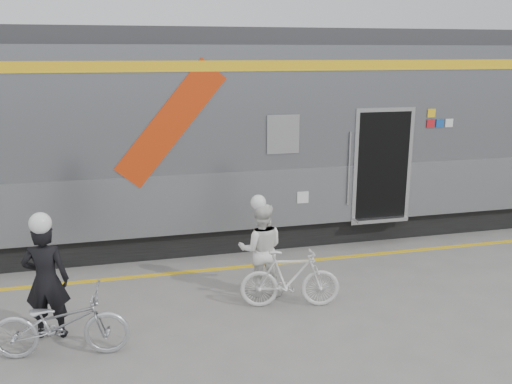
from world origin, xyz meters
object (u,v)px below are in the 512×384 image
object	(u,v)px
bicycle_left	(61,323)
bicycle_right	(290,279)
man	(46,280)
woman	(261,249)

from	to	relation	value
bicycle_left	bicycle_right	bearing A→B (deg)	-72.11
man	woman	size ratio (longest dim) A/B	1.09
woman	bicycle_right	bearing A→B (deg)	130.50
bicycle_left	woman	size ratio (longest dim) A/B	1.14
man	bicycle_left	xyz separation A→B (m)	(0.20, -0.55, -0.36)
woman	bicycle_right	distance (m)	0.69
bicycle_left	woman	bearing A→B (deg)	-60.91
woman	bicycle_right	world-z (taller)	woman
bicycle_right	bicycle_left	bearing A→B (deg)	112.63
man	woman	bearing A→B (deg)	-161.76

